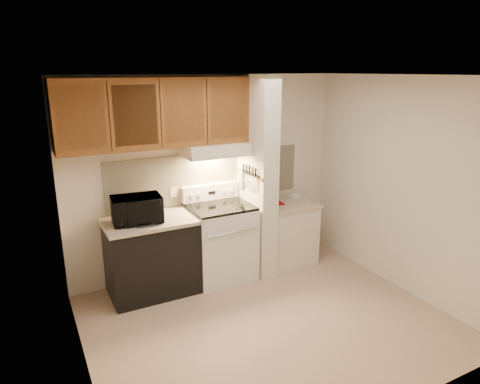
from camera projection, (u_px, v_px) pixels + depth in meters
floor at (268, 321)px, 4.51m from camera, size 3.60×3.60×0.00m
ceiling at (273, 75)px, 3.82m from camera, size 3.60×3.60×0.00m
wall_back at (208, 176)px, 5.44m from camera, size 3.60×2.50×0.02m
wall_left at (75, 241)px, 3.36m from camera, size 0.02×3.00×2.50m
wall_right at (402, 186)px, 4.97m from camera, size 0.02×3.00×2.50m
backsplash at (209, 177)px, 5.43m from camera, size 2.60×0.02×0.63m
range_body at (221, 243)px, 5.36m from camera, size 0.76×0.65×0.92m
oven_window at (232, 249)px, 5.08m from camera, size 0.50×0.01×0.30m
oven_handle at (233, 232)px, 4.99m from camera, size 0.65×0.02×0.02m
cooktop at (220, 207)px, 5.23m from camera, size 0.74×0.64×0.03m
range_backguard at (211, 192)px, 5.44m from camera, size 0.76×0.08×0.20m
range_display at (212, 193)px, 5.41m from camera, size 0.10×0.01×0.04m
range_knob_left_outer at (191, 196)px, 5.28m from camera, size 0.05×0.02×0.05m
range_knob_left_inner at (199, 195)px, 5.32m from camera, size 0.05×0.02×0.05m
range_knob_right_inner at (225, 191)px, 5.49m from camera, size 0.05×0.02×0.05m
range_knob_right_outer at (232, 190)px, 5.53m from camera, size 0.05×0.02×0.05m
dishwasher_front at (152, 258)px, 4.99m from camera, size 1.00×0.63×0.87m
left_countertop at (150, 221)px, 4.86m from camera, size 1.04×0.67×0.04m
spoon_rest at (147, 226)px, 4.64m from camera, size 0.22×0.08×0.01m
teal_jar at (148, 209)px, 5.05m from camera, size 0.09×0.09×0.10m
outlet at (174, 192)px, 5.25m from camera, size 0.08×0.01×0.12m
microwave at (137, 209)px, 4.73m from camera, size 0.57×0.41×0.30m
partition_pillar at (257, 177)px, 5.37m from camera, size 0.22×0.70×2.50m
pillar_trim at (249, 174)px, 5.30m from camera, size 0.01×0.70×0.04m
knife_strip at (250, 174)px, 5.25m from camera, size 0.02×0.42×0.04m
knife_blade_a at (256, 184)px, 5.14m from camera, size 0.01×0.03×0.16m
knife_handle_a at (256, 172)px, 5.10m from camera, size 0.02×0.02×0.10m
knife_blade_b at (253, 184)px, 5.21m from camera, size 0.01×0.04×0.18m
knife_handle_b at (253, 171)px, 5.16m from camera, size 0.02×0.02×0.10m
knife_blade_c at (250, 183)px, 5.27m from camera, size 0.01×0.04×0.20m
knife_handle_c at (249, 170)px, 5.23m from camera, size 0.02×0.02×0.10m
knife_blade_d at (246, 180)px, 5.35m from camera, size 0.01×0.04×0.16m
knife_handle_d at (247, 169)px, 5.29m from camera, size 0.02×0.02×0.10m
knife_blade_e at (243, 180)px, 5.41m from camera, size 0.01×0.04×0.18m
knife_handle_e at (244, 167)px, 5.36m from camera, size 0.02×0.02×0.10m
oven_mitt at (241, 178)px, 5.47m from camera, size 0.03×0.10×0.24m
right_cab_base at (285, 234)px, 5.81m from camera, size 0.70×0.60×0.81m
right_countertop at (286, 204)px, 5.69m from camera, size 0.74×0.64×0.04m
red_folder at (271, 202)px, 5.69m from camera, size 0.27×0.35×0.01m
white_box at (295, 196)px, 5.88m from camera, size 0.18×0.14×0.04m
range_hood at (215, 149)px, 5.15m from camera, size 0.78×0.44×0.15m
hood_lip at (223, 156)px, 4.98m from camera, size 0.78×0.04×0.06m
upper_cabinets at (156, 113)px, 4.75m from camera, size 2.18×0.33×0.77m
cab_door_a at (81, 118)px, 4.25m from camera, size 0.46×0.01×0.63m
cab_gap_a at (109, 117)px, 4.37m from camera, size 0.01×0.01×0.73m
cab_door_b at (136, 115)px, 4.49m from camera, size 0.46×0.01×0.63m
cab_gap_b at (161, 114)px, 4.62m from camera, size 0.01×0.01×0.73m
cab_door_c at (184, 113)px, 4.74m from camera, size 0.46×0.01×0.63m
cab_gap_c at (207, 112)px, 4.86m from camera, size 0.01×0.01×0.73m
cab_door_d at (228, 111)px, 4.98m from camera, size 0.46×0.01×0.63m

